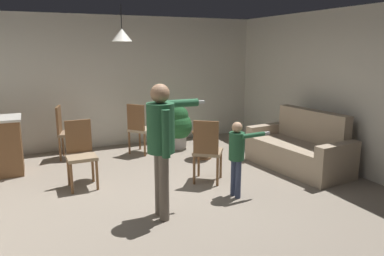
{
  "coord_description": "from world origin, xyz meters",
  "views": [
    {
      "loc": [
        -1.64,
        -4.49,
        2.06
      ],
      "look_at": [
        0.3,
        -0.1,
        1.0
      ],
      "focal_mm": 34.27,
      "sensor_mm": 36.0,
      "label": 1
    }
  ],
  "objects_px": {
    "dining_chair_by_counter": "(80,151)",
    "dining_chair_spare": "(66,130)",
    "person_child": "(237,151)",
    "dining_chair_centre_back": "(140,127)",
    "couch_floral": "(300,150)",
    "spare_remote_on_table": "(203,130)",
    "dining_chair_near_wall": "(207,149)",
    "potted_plant_corner": "(178,125)",
    "side_table_by_couch": "(203,141)",
    "person_adult": "(162,137)"
  },
  "relations": [
    {
      "from": "dining_chair_by_counter",
      "to": "dining_chair_spare",
      "type": "xyz_separation_m",
      "value": [
        -0.06,
        1.59,
        0.0
      ]
    },
    {
      "from": "person_child",
      "to": "dining_chair_centre_back",
      "type": "bearing_deg",
      "value": -171.17
    },
    {
      "from": "couch_floral",
      "to": "dining_chair_by_counter",
      "type": "bearing_deg",
      "value": 73.34
    },
    {
      "from": "couch_floral",
      "to": "spare_remote_on_table",
      "type": "relative_size",
      "value": 14.48
    },
    {
      "from": "dining_chair_near_wall",
      "to": "spare_remote_on_table",
      "type": "xyz_separation_m",
      "value": [
        0.52,
        1.22,
        -0.01
      ]
    },
    {
      "from": "potted_plant_corner",
      "to": "couch_floral",
      "type": "bearing_deg",
      "value": -55.28
    },
    {
      "from": "side_table_by_couch",
      "to": "dining_chair_by_counter",
      "type": "height_order",
      "value": "dining_chair_by_counter"
    },
    {
      "from": "side_table_by_couch",
      "to": "dining_chair_near_wall",
      "type": "bearing_deg",
      "value": -113.25
    },
    {
      "from": "dining_chair_centre_back",
      "to": "spare_remote_on_table",
      "type": "relative_size",
      "value": 7.69
    },
    {
      "from": "dining_chair_centre_back",
      "to": "potted_plant_corner",
      "type": "xyz_separation_m",
      "value": [
        0.85,
        0.1,
        -0.05
      ]
    },
    {
      "from": "person_child",
      "to": "dining_chair_centre_back",
      "type": "xyz_separation_m",
      "value": [
        -0.64,
        2.61,
        -0.12
      ]
    },
    {
      "from": "couch_floral",
      "to": "person_child",
      "type": "height_order",
      "value": "person_child"
    },
    {
      "from": "dining_chair_spare",
      "to": "person_adult",
      "type": "bearing_deg",
      "value": 28.24
    },
    {
      "from": "dining_chair_by_counter",
      "to": "dining_chair_spare",
      "type": "bearing_deg",
      "value": -88.89
    },
    {
      "from": "side_table_by_couch",
      "to": "person_child",
      "type": "bearing_deg",
      "value": -101.39
    },
    {
      "from": "person_adult",
      "to": "dining_chair_by_counter",
      "type": "relative_size",
      "value": 1.65
    },
    {
      "from": "dining_chair_centre_back",
      "to": "couch_floral",
      "type": "bearing_deg",
      "value": 9.37
    },
    {
      "from": "couch_floral",
      "to": "dining_chair_spare",
      "type": "xyz_separation_m",
      "value": [
        -3.63,
        2.25,
        0.21
      ]
    },
    {
      "from": "person_child",
      "to": "spare_remote_on_table",
      "type": "relative_size",
      "value": 8.26
    },
    {
      "from": "potted_plant_corner",
      "to": "dining_chair_by_counter",
      "type": "bearing_deg",
      "value": -146.31
    },
    {
      "from": "dining_chair_by_counter",
      "to": "dining_chair_spare",
      "type": "relative_size",
      "value": 1.0
    },
    {
      "from": "side_table_by_couch",
      "to": "dining_chair_spare",
      "type": "height_order",
      "value": "dining_chair_spare"
    },
    {
      "from": "dining_chair_by_counter",
      "to": "dining_chair_centre_back",
      "type": "distance_m",
      "value": 1.84
    },
    {
      "from": "side_table_by_couch",
      "to": "spare_remote_on_table",
      "type": "bearing_deg",
      "value": 74.65
    },
    {
      "from": "potted_plant_corner",
      "to": "dining_chair_spare",
      "type": "bearing_deg",
      "value": 175.57
    },
    {
      "from": "couch_floral",
      "to": "dining_chair_near_wall",
      "type": "height_order",
      "value": "same"
    },
    {
      "from": "dining_chair_centre_back",
      "to": "dining_chair_spare",
      "type": "bearing_deg",
      "value": -141.17
    },
    {
      "from": "dining_chair_by_counter",
      "to": "spare_remote_on_table",
      "type": "bearing_deg",
      "value": -166.82
    },
    {
      "from": "side_table_by_couch",
      "to": "spare_remote_on_table",
      "type": "relative_size",
      "value": 4.0
    },
    {
      "from": "side_table_by_couch",
      "to": "person_child",
      "type": "distance_m",
      "value": 1.9
    },
    {
      "from": "dining_chair_centre_back",
      "to": "dining_chair_spare",
      "type": "relative_size",
      "value": 1.0
    },
    {
      "from": "person_adult",
      "to": "dining_chair_by_counter",
      "type": "height_order",
      "value": "person_adult"
    },
    {
      "from": "couch_floral",
      "to": "dining_chair_near_wall",
      "type": "xyz_separation_m",
      "value": [
        -1.78,
        0.02,
        0.21
      ]
    },
    {
      "from": "side_table_by_couch",
      "to": "spare_remote_on_table",
      "type": "height_order",
      "value": "spare_remote_on_table"
    },
    {
      "from": "person_child",
      "to": "dining_chair_near_wall",
      "type": "relative_size",
      "value": 1.07
    },
    {
      "from": "spare_remote_on_table",
      "to": "dining_chair_spare",
      "type": "bearing_deg",
      "value": 156.79
    },
    {
      "from": "person_adult",
      "to": "dining_chair_spare",
      "type": "xyz_separation_m",
      "value": [
        -0.83,
        3.07,
        -0.48
      ]
    },
    {
      "from": "dining_chair_near_wall",
      "to": "spare_remote_on_table",
      "type": "relative_size",
      "value": 7.69
    },
    {
      "from": "dining_chair_centre_back",
      "to": "dining_chair_by_counter",
      "type": "bearing_deg",
      "value": -83.96
    },
    {
      "from": "couch_floral",
      "to": "spare_remote_on_table",
      "type": "distance_m",
      "value": 1.78
    },
    {
      "from": "person_adult",
      "to": "spare_remote_on_table",
      "type": "height_order",
      "value": "person_adult"
    },
    {
      "from": "dining_chair_by_counter",
      "to": "dining_chair_centre_back",
      "type": "bearing_deg",
      "value": -135.06
    },
    {
      "from": "couch_floral",
      "to": "dining_chair_by_counter",
      "type": "xyz_separation_m",
      "value": [
        -3.57,
        0.66,
        0.21
      ]
    },
    {
      "from": "dining_chair_by_counter",
      "to": "dining_chair_near_wall",
      "type": "xyz_separation_m",
      "value": [
        1.79,
        -0.64,
        0.0
      ]
    },
    {
      "from": "dining_chair_by_counter",
      "to": "dining_chair_near_wall",
      "type": "bearing_deg",
      "value": 159.51
    },
    {
      "from": "person_adult",
      "to": "potted_plant_corner",
      "type": "distance_m",
      "value": 3.24
    },
    {
      "from": "dining_chair_by_counter",
      "to": "spare_remote_on_table",
      "type": "relative_size",
      "value": 7.69
    },
    {
      "from": "dining_chair_near_wall",
      "to": "dining_chair_centre_back",
      "type": "distance_m",
      "value": 2.02
    },
    {
      "from": "dining_chair_centre_back",
      "to": "spare_remote_on_table",
      "type": "distance_m",
      "value": 1.26
    },
    {
      "from": "side_table_by_couch",
      "to": "dining_chair_near_wall",
      "type": "distance_m",
      "value": 1.3
    }
  ]
}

